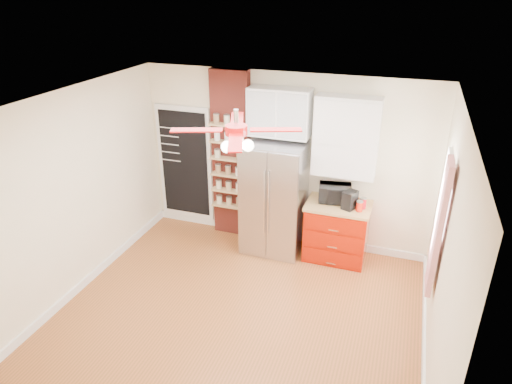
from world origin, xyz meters
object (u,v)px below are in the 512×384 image
(ceiling_fan, at_px, (236,130))
(coffee_maker, at_px, (350,200))
(red_cabinet, at_px, (336,231))
(toaster_oven, at_px, (335,193))
(canister_left, at_px, (359,207))
(fridge, at_px, (274,198))
(pantry_jar_oats, at_px, (218,154))

(ceiling_fan, relative_size, coffee_maker, 5.28)
(red_cabinet, bearing_deg, ceiling_fan, -118.71)
(toaster_oven, height_order, canister_left, toaster_oven)
(fridge, distance_m, ceiling_fan, 2.25)
(canister_left, relative_size, pantry_jar_oats, 1.17)
(toaster_oven, bearing_deg, red_cabinet, -54.47)
(canister_left, bearing_deg, fridge, 177.17)
(fridge, distance_m, red_cabinet, 1.06)
(red_cabinet, height_order, ceiling_fan, ceiling_fan)
(red_cabinet, xyz_separation_m, coffee_maker, (0.16, -0.08, 0.58))
(red_cabinet, relative_size, canister_left, 6.62)
(pantry_jar_oats, bearing_deg, ceiling_fan, -60.02)
(ceiling_fan, height_order, toaster_oven, ceiling_fan)
(toaster_oven, distance_m, pantry_jar_oats, 1.89)
(fridge, relative_size, pantry_jar_oats, 14.44)
(fridge, height_order, ceiling_fan, ceiling_fan)
(ceiling_fan, bearing_deg, toaster_oven, 64.56)
(coffee_maker, bearing_deg, fridge, -159.25)
(coffee_maker, distance_m, pantry_jar_oats, 2.13)
(fridge, relative_size, toaster_oven, 3.77)
(ceiling_fan, bearing_deg, pantry_jar_oats, 119.98)
(canister_left, bearing_deg, pantry_jar_oats, 175.29)
(ceiling_fan, xyz_separation_m, canister_left, (1.23, 1.57, -1.45))
(coffee_maker, distance_m, canister_left, 0.16)
(ceiling_fan, relative_size, toaster_oven, 3.02)
(canister_left, bearing_deg, toaster_oven, 153.34)
(fridge, height_order, canister_left, fridge)
(fridge, bearing_deg, coffee_maker, -1.30)
(canister_left, bearing_deg, coffee_maker, 165.58)
(fridge, bearing_deg, ceiling_fan, -88.24)
(toaster_oven, bearing_deg, coffee_maker, -42.44)
(red_cabinet, relative_size, toaster_oven, 2.03)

